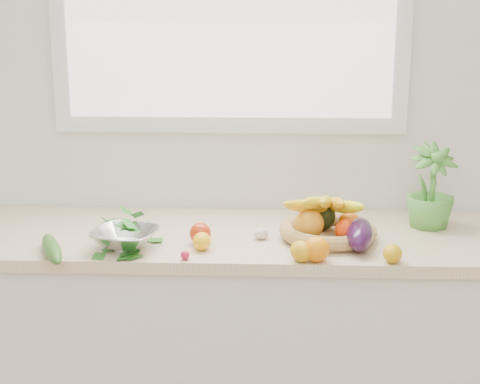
{
  "coord_description": "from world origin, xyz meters",
  "views": [
    {
      "loc": [
        0.15,
        -0.47,
        1.68
      ],
      "look_at": [
        0.05,
        1.93,
        1.05
      ],
      "focal_mm": 55.0,
      "sensor_mm": 36.0,
      "label": 1
    }
  ],
  "objects_px": {
    "fruit_basket": "(327,225)",
    "colander_with_spinach": "(125,232)",
    "eggplant": "(360,234)",
    "cucumber": "(52,249)",
    "apple": "(200,233)",
    "potted_herb": "(431,189)"
  },
  "relations": [
    {
      "from": "eggplant",
      "to": "colander_with_spinach",
      "type": "height_order",
      "value": "colander_with_spinach"
    },
    {
      "from": "cucumber",
      "to": "colander_with_spinach",
      "type": "bearing_deg",
      "value": 19.55
    },
    {
      "from": "colander_with_spinach",
      "to": "potted_herb",
      "type": "bearing_deg",
      "value": 15.66
    },
    {
      "from": "eggplant",
      "to": "apple",
      "type": "bearing_deg",
      "value": 177.78
    },
    {
      "from": "cucumber",
      "to": "fruit_basket",
      "type": "relative_size",
      "value": 0.72
    },
    {
      "from": "cucumber",
      "to": "eggplant",
      "type": "bearing_deg",
      "value": 7.2
    },
    {
      "from": "eggplant",
      "to": "fruit_basket",
      "type": "distance_m",
      "value": 0.13
    },
    {
      "from": "potted_herb",
      "to": "eggplant",
      "type": "bearing_deg",
      "value": -138.27
    },
    {
      "from": "fruit_basket",
      "to": "colander_with_spinach",
      "type": "distance_m",
      "value": 0.67
    },
    {
      "from": "apple",
      "to": "potted_herb",
      "type": "bearing_deg",
      "value": 15.68
    },
    {
      "from": "cucumber",
      "to": "colander_with_spinach",
      "type": "xyz_separation_m",
      "value": [
        0.22,
        0.08,
        0.03
      ]
    },
    {
      "from": "eggplant",
      "to": "fruit_basket",
      "type": "bearing_deg",
      "value": 138.99
    },
    {
      "from": "colander_with_spinach",
      "to": "eggplant",
      "type": "bearing_deg",
      "value": 3.47
    },
    {
      "from": "cucumber",
      "to": "fruit_basket",
      "type": "xyz_separation_m",
      "value": [
        0.87,
        0.21,
        0.02
      ]
    },
    {
      "from": "fruit_basket",
      "to": "apple",
      "type": "bearing_deg",
      "value": -171.17
    },
    {
      "from": "apple",
      "to": "fruit_basket",
      "type": "bearing_deg",
      "value": 8.83
    },
    {
      "from": "apple",
      "to": "cucumber",
      "type": "xyz_separation_m",
      "value": [
        -0.45,
        -0.14,
        -0.01
      ]
    },
    {
      "from": "cucumber",
      "to": "colander_with_spinach",
      "type": "relative_size",
      "value": 1.12
    },
    {
      "from": "cucumber",
      "to": "apple",
      "type": "bearing_deg",
      "value": 17.51
    },
    {
      "from": "eggplant",
      "to": "colander_with_spinach",
      "type": "relative_size",
      "value": 0.94
    },
    {
      "from": "apple",
      "to": "eggplant",
      "type": "height_order",
      "value": "eggplant"
    },
    {
      "from": "apple",
      "to": "fruit_basket",
      "type": "relative_size",
      "value": 0.19
    }
  ]
}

